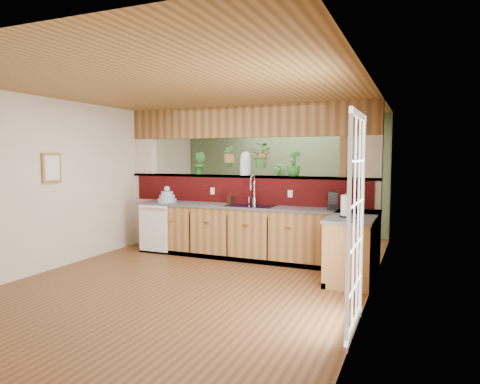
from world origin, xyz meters
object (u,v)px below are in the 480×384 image
at_px(faucet, 253,189).
at_px(soap_dispenser, 230,198).
at_px(coffee_maker, 333,202).
at_px(glass_jar, 245,163).
at_px(paper_towel, 345,206).
at_px(shelving_console, 266,212).
at_px(dish_stack, 167,197).

xyz_separation_m(faucet, soap_dispenser, (-0.39, -0.07, -0.17)).
relative_size(soap_dispenser, coffee_maker, 0.75).
height_order(faucet, glass_jar, glass_jar).
relative_size(faucet, paper_towel, 1.59).
relative_size(soap_dispenser, shelving_console, 0.12).
xyz_separation_m(dish_stack, soap_dispenser, (1.15, 0.19, 0.01)).
bearing_deg(shelving_console, glass_jar, -57.77).
xyz_separation_m(coffee_maker, paper_towel, (0.31, -0.74, 0.02)).
height_order(dish_stack, paper_towel, paper_towel).
bearing_deg(glass_jar, shelving_console, 98.51).
bearing_deg(glass_jar, dish_stack, -159.82).
bearing_deg(paper_towel, coffee_maker, 112.72).
xyz_separation_m(faucet, glass_jar, (-0.23, 0.22, 0.43)).
xyz_separation_m(faucet, shelving_console, (-0.52, 2.12, -0.67)).
height_order(dish_stack, soap_dispenser, dish_stack).
distance_m(coffee_maker, shelving_console, 3.00).
bearing_deg(soap_dispenser, dish_stack, -170.52).
bearing_deg(coffee_maker, soap_dispenser, 167.18).
bearing_deg(faucet, coffee_maker, -5.95).
height_order(paper_towel, shelving_console, paper_towel).
bearing_deg(coffee_maker, shelving_console, 119.55).
bearing_deg(paper_towel, soap_dispenser, 158.66).
bearing_deg(shelving_console, faucet, -52.58).
xyz_separation_m(soap_dispenser, coffee_maker, (1.77, -0.08, 0.02)).
height_order(coffee_maker, shelving_console, coffee_maker).
xyz_separation_m(coffee_maker, shelving_console, (-1.90, 2.27, -0.53)).
height_order(dish_stack, coffee_maker, dish_stack).
bearing_deg(dish_stack, faucet, 9.52).
height_order(soap_dispenser, coffee_maker, coffee_maker).
xyz_separation_m(soap_dispenser, paper_towel, (2.08, -0.81, 0.04)).
height_order(dish_stack, shelving_console, dish_stack).
xyz_separation_m(faucet, dish_stack, (-1.55, -0.26, -0.18)).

